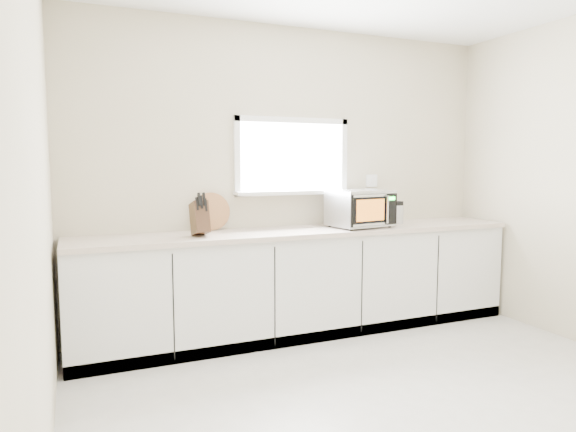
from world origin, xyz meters
TOP-DOWN VIEW (x-y plane):
  - ground at (0.00, 0.00)m, footprint 4.00×4.00m
  - back_wall at (0.00, 2.00)m, footprint 4.00×0.17m
  - cabinets at (0.00, 1.70)m, footprint 3.92×0.60m
  - countertop at (0.00, 1.69)m, footprint 3.92×0.64m
  - microwave at (0.51, 1.63)m, footprint 0.57×0.47m
  - knife_block at (-0.94, 1.63)m, footprint 0.12×0.24m
  - cutting_board at (-0.77, 1.94)m, footprint 0.32×0.08m
  - coffee_grinder at (0.97, 1.73)m, footprint 0.13×0.13m

SIDE VIEW (x-z plane):
  - ground at x=0.00m, z-range 0.00..0.00m
  - cabinets at x=0.00m, z-range 0.00..0.88m
  - countertop at x=0.00m, z-range 0.88..0.92m
  - coffee_grinder at x=0.97m, z-range 0.92..1.13m
  - knife_block at x=-0.94m, z-range 0.90..1.24m
  - cutting_board at x=-0.77m, z-range 0.92..1.24m
  - microwave at x=0.51m, z-range 0.93..1.26m
  - back_wall at x=0.00m, z-range 0.01..2.71m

